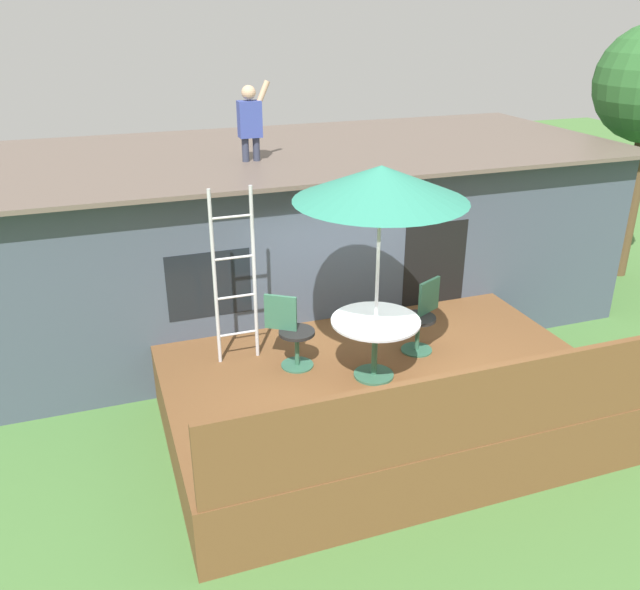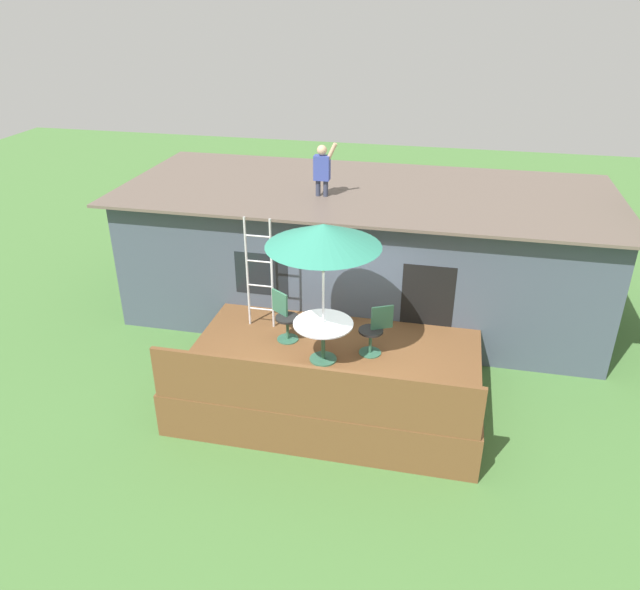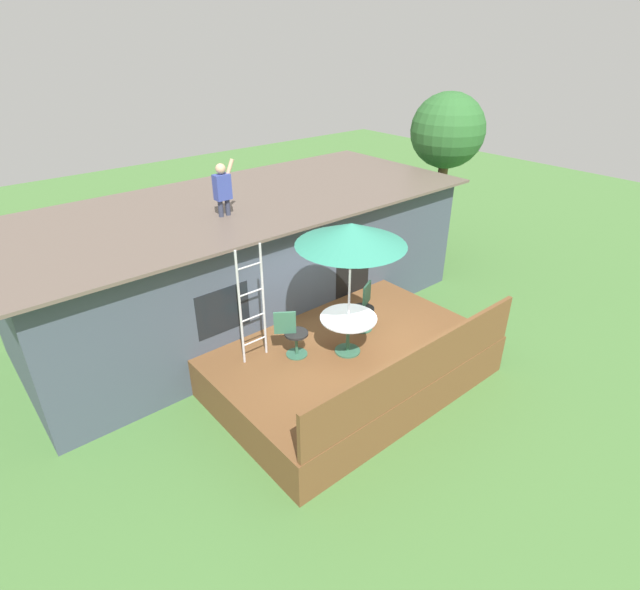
% 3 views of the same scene
% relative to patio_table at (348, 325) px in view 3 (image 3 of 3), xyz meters
% --- Properties ---
extents(ground_plane, '(40.00, 40.00, 0.00)m').
position_rel_patio_table_xyz_m(ground_plane, '(0.15, 0.06, -1.39)').
color(ground_plane, '#477538').
extents(house, '(10.50, 4.50, 2.83)m').
position_rel_patio_table_xyz_m(house, '(0.15, 3.66, 0.03)').
color(house, '#424C5B').
rests_on(house, ground).
extents(deck, '(5.19, 3.42, 0.80)m').
position_rel_patio_table_xyz_m(deck, '(0.15, 0.06, -0.99)').
color(deck, brown).
rests_on(deck, ground).
extents(deck_railing, '(5.09, 0.08, 0.90)m').
position_rel_patio_table_xyz_m(deck_railing, '(0.15, -1.60, -0.14)').
color(deck_railing, brown).
rests_on(deck_railing, deck).
extents(patio_table, '(1.04, 1.04, 0.74)m').
position_rel_patio_table_xyz_m(patio_table, '(0.00, 0.00, 0.00)').
color(patio_table, '#33664C').
rests_on(patio_table, deck).
extents(patio_umbrella, '(1.90, 1.90, 2.54)m').
position_rel_patio_table_xyz_m(patio_umbrella, '(-0.00, 0.00, 1.76)').
color(patio_umbrella, silver).
rests_on(patio_umbrella, deck).
extents(step_ladder, '(0.52, 0.04, 2.20)m').
position_rel_patio_table_xyz_m(step_ladder, '(-1.42, 0.96, 0.51)').
color(step_ladder, silver).
rests_on(step_ladder, deck).
extents(person_figure, '(0.47, 0.20, 1.11)m').
position_rel_patio_table_xyz_m(person_figure, '(-0.66, 2.99, 2.05)').
color(person_figure, '#33384C').
rests_on(person_figure, house).
extents(patio_chair_left, '(0.56, 0.46, 0.92)m').
position_rel_patio_table_xyz_m(patio_chair_left, '(-0.85, 0.58, -0.13)').
color(patio_chair_left, '#33664C').
rests_on(patio_chair_left, deck).
extents(patio_chair_right, '(0.59, 0.44, 0.92)m').
position_rel_patio_table_xyz_m(patio_chair_right, '(0.84, 0.43, -0.13)').
color(patio_chair_right, '#33664C').
rests_on(patio_chair_right, deck).
extents(backyard_tree, '(2.09, 2.09, 4.67)m').
position_rel_patio_table_xyz_m(backyard_tree, '(6.74, 3.23, 2.19)').
color(backyard_tree, brown).
rests_on(backyard_tree, ground).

